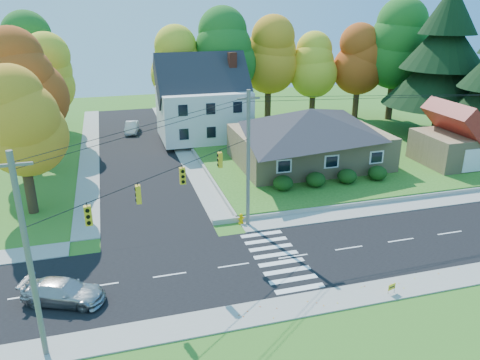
% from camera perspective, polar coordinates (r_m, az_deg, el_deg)
% --- Properties ---
extents(ground, '(120.00, 120.00, 0.00)m').
position_cam_1_polar(ground, '(30.87, 6.49, -9.27)').
color(ground, '#3D7923').
extents(road_main, '(90.00, 8.00, 0.02)m').
position_cam_1_polar(road_main, '(30.86, 6.49, -9.26)').
color(road_main, black).
rests_on(road_main, ground).
extents(road_cross, '(8.00, 44.00, 0.02)m').
position_cam_1_polar(road_cross, '(52.90, -12.46, 3.45)').
color(road_cross, black).
rests_on(road_cross, ground).
extents(sidewalk_north, '(90.00, 2.00, 0.08)m').
position_cam_1_polar(sidewalk_north, '(34.95, 3.41, -5.28)').
color(sidewalk_north, '#9C9A90').
rests_on(sidewalk_north, ground).
extents(sidewalk_south, '(90.00, 2.00, 0.08)m').
position_cam_1_polar(sidewalk_south, '(27.04, 10.59, -14.24)').
color(sidewalk_south, '#9C9A90').
rests_on(sidewalk_south, ground).
extents(lawn, '(30.00, 30.00, 0.50)m').
position_cam_1_polar(lawn, '(53.49, 10.99, 4.02)').
color(lawn, '#3D7923').
rests_on(lawn, ground).
extents(ranch_house, '(14.60, 10.60, 5.40)m').
position_cam_1_polar(ranch_house, '(46.23, 8.42, 5.41)').
color(ranch_house, tan).
rests_on(ranch_house, lawn).
extents(colonial_house, '(10.40, 8.40, 9.60)m').
position_cam_1_polar(colonial_house, '(54.69, -4.48, 9.39)').
color(colonial_house, silver).
rests_on(colonial_house, lawn).
extents(garage, '(7.30, 6.30, 4.60)m').
position_cam_1_polar(garage, '(50.55, 25.01, 4.49)').
color(garage, tan).
rests_on(garage, lawn).
extents(hedge_row, '(10.70, 1.70, 1.27)m').
position_cam_1_polar(hedge_row, '(41.36, 11.10, 0.26)').
color(hedge_row, '#163A10').
rests_on(hedge_row, lawn).
extents(traffic_infrastructure, '(38.10, 10.66, 10.00)m').
position_cam_1_polar(traffic_infrastructure, '(29.75, 5.65, 0.55)').
color(traffic_infrastructure, '#666059').
rests_on(traffic_infrastructure, ground).
extents(tree_lot_0, '(6.72, 6.72, 12.51)m').
position_cam_1_polar(tree_lot_0, '(59.59, -7.77, 13.85)').
color(tree_lot_0, '#3F2A19').
rests_on(tree_lot_0, lawn).
extents(tree_lot_1, '(7.84, 7.84, 14.60)m').
position_cam_1_polar(tree_lot_1, '(59.64, -1.77, 15.29)').
color(tree_lot_1, '#3F2A19').
rests_on(tree_lot_1, lawn).
extents(tree_lot_2, '(7.28, 7.28, 13.56)m').
position_cam_1_polar(tree_lot_2, '(62.39, 3.53, 14.91)').
color(tree_lot_2, '#3F2A19').
rests_on(tree_lot_2, lawn).
extents(tree_lot_3, '(6.16, 6.16, 11.47)m').
position_cam_1_polar(tree_lot_3, '(63.86, 9.05, 13.66)').
color(tree_lot_3, '#3F2A19').
rests_on(tree_lot_3, lawn).
extents(tree_lot_4, '(6.72, 6.72, 12.51)m').
position_cam_1_polar(tree_lot_4, '(65.64, 14.37, 14.05)').
color(tree_lot_4, '#3F2A19').
rests_on(tree_lot_4, lawn).
extents(tree_lot_5, '(8.40, 8.40, 15.64)m').
position_cam_1_polar(tree_lot_5, '(65.87, 18.54, 15.38)').
color(tree_lot_5, '#3F2A19').
rests_on(tree_lot_5, lawn).
extents(conifer_east_a, '(12.80, 12.80, 16.96)m').
position_cam_1_polar(conifer_east_a, '(60.12, 23.55, 13.47)').
color(conifer_east_a, '#3F2A19').
rests_on(conifer_east_a, lawn).
extents(tree_west_0, '(6.16, 6.16, 11.47)m').
position_cam_1_polar(tree_west_0, '(38.00, -25.39, 6.29)').
color(tree_west_0, '#3F2A19').
rests_on(tree_west_0, ground).
extents(tree_west_1, '(7.28, 7.28, 13.56)m').
position_cam_1_polar(tree_west_1, '(47.63, -25.16, 10.55)').
color(tree_west_1, '#3F2A19').
rests_on(tree_west_1, ground).
extents(tree_west_2, '(6.72, 6.72, 12.51)m').
position_cam_1_polar(tree_west_2, '(57.40, -22.70, 11.70)').
color(tree_west_2, '#3F2A19').
rests_on(tree_west_2, ground).
extents(tree_west_3, '(7.84, 7.84, 14.60)m').
position_cam_1_polar(tree_west_3, '(65.38, -23.97, 13.63)').
color(tree_west_3, '#3F2A19').
rests_on(tree_west_3, ground).
extents(silver_sedan, '(4.88, 3.45, 1.31)m').
position_cam_1_polar(silver_sedan, '(27.88, -20.71, -12.62)').
color(silver_sedan, '#B1B1B1').
rests_on(silver_sedan, road_main).
extents(white_car, '(2.11, 4.36, 1.38)m').
position_cam_1_polar(white_car, '(60.53, -13.06, 6.28)').
color(white_car, '#BDBDBD').
rests_on(white_car, road_cross).
extents(fire_hydrant, '(0.48, 0.37, 0.83)m').
position_cam_1_polar(fire_hydrant, '(34.72, 0.14, -4.78)').
color(fire_hydrant, '#DCA101').
rests_on(fire_hydrant, ground).
extents(yard_sign, '(0.53, 0.17, 0.67)m').
position_cam_1_polar(yard_sign, '(28.21, 18.03, -12.31)').
color(yard_sign, black).
rests_on(yard_sign, ground).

